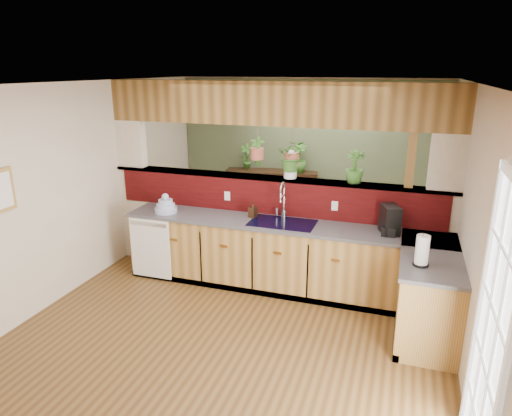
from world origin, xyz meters
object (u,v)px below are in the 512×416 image
(coffee_maker, at_px, (390,221))
(paper_towel, at_px, (422,251))
(soap_dispenser, at_px, (253,210))
(shelving_console, at_px, (271,200))
(dish_stack, at_px, (166,206))
(glass_jar, at_px, (290,164))
(faucet, at_px, (283,199))

(coffee_maker, height_order, paper_towel, coffee_maker)
(paper_towel, bearing_deg, soap_dispenser, 156.14)
(coffee_maker, distance_m, shelving_console, 3.13)
(dish_stack, xyz_separation_m, coffee_maker, (2.88, 0.10, 0.07))
(soap_dispenser, relative_size, coffee_maker, 0.61)
(dish_stack, bearing_deg, paper_towel, -12.81)
(dish_stack, xyz_separation_m, soap_dispenser, (1.17, 0.17, 0.02))
(soap_dispenser, height_order, paper_towel, paper_towel)
(paper_towel, xyz_separation_m, glass_jar, (-1.63, 1.18, 0.52))
(faucet, bearing_deg, dish_stack, -171.63)
(coffee_maker, bearing_deg, glass_jar, 144.03)
(dish_stack, distance_m, paper_towel, 3.30)
(shelving_console, bearing_deg, coffee_maker, -58.25)
(faucet, bearing_deg, paper_towel, -29.94)
(dish_stack, distance_m, coffee_maker, 2.88)
(soap_dispenser, xyz_separation_m, coffee_maker, (1.71, -0.07, 0.05))
(glass_jar, bearing_deg, dish_stack, -164.16)
(paper_towel, bearing_deg, coffee_maker, 112.35)
(faucet, height_order, glass_jar, glass_jar)
(soap_dispenser, bearing_deg, faucet, 8.11)
(coffee_maker, bearing_deg, faucet, 153.71)
(coffee_maker, xyz_separation_m, glass_jar, (-1.29, 0.35, 0.52))
(soap_dispenser, xyz_separation_m, paper_towel, (2.05, -0.91, 0.05))
(dish_stack, height_order, paper_towel, paper_towel)
(dish_stack, height_order, soap_dispenser, dish_stack)
(glass_jar, bearing_deg, soap_dispenser, -146.50)
(dish_stack, height_order, shelving_console, dish_stack)
(shelving_console, bearing_deg, dish_stack, -119.59)
(coffee_maker, height_order, glass_jar, glass_jar)
(faucet, relative_size, shelving_console, 0.31)
(soap_dispenser, height_order, coffee_maker, coffee_maker)
(dish_stack, relative_size, soap_dispenser, 1.46)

